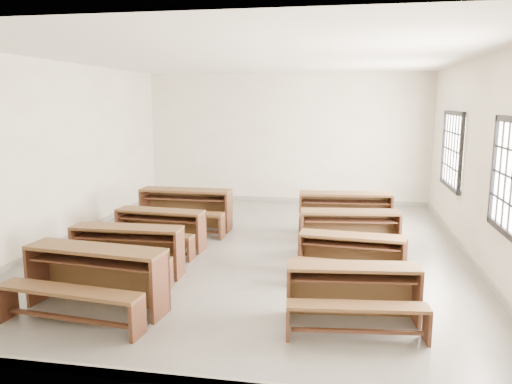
% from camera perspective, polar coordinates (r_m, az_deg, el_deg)
% --- Properties ---
extents(room, '(8.50, 8.50, 3.20)m').
position_cam_1_polar(room, '(8.27, 0.62, 7.80)').
color(room, slate).
rests_on(room, ground).
extents(desk_set_0, '(1.83, 1.09, 0.78)m').
position_cam_1_polar(desk_set_0, '(6.36, -18.05, -9.01)').
color(desk_set_0, brown).
rests_on(desk_set_0, ground).
extents(desk_set_1, '(1.63, 0.88, 0.72)m').
position_cam_1_polar(desk_set_1, '(7.50, -14.64, -6.17)').
color(desk_set_1, brown).
rests_on(desk_set_1, ground).
extents(desk_set_2, '(1.58, 0.91, 0.69)m').
position_cam_1_polar(desk_set_2, '(8.67, -11.00, -3.93)').
color(desk_set_2, brown).
rests_on(desk_set_2, ground).
extents(desk_set_3, '(1.80, 0.95, 0.81)m').
position_cam_1_polar(desk_set_3, '(9.91, -8.11, -1.65)').
color(desk_set_3, brown).
rests_on(desk_set_3, ground).
extents(desk_set_4, '(1.58, 0.94, 0.68)m').
position_cam_1_polar(desk_set_4, '(5.87, 10.99, -10.96)').
color(desk_set_4, brown).
rests_on(desk_set_4, ground).
extents(desk_set_5, '(1.52, 0.88, 0.66)m').
position_cam_1_polar(desk_set_5, '(7.19, 10.79, -7.03)').
color(desk_set_5, brown).
rests_on(desk_set_5, ground).
extents(desk_set_6, '(1.71, 1.02, 0.73)m').
position_cam_1_polar(desk_set_6, '(8.40, 10.69, -4.21)').
color(desk_set_6, brown).
rests_on(desk_set_6, ground).
extents(desk_set_7, '(1.82, 1.05, 0.79)m').
position_cam_1_polar(desk_set_7, '(9.68, 10.15, -2.06)').
color(desk_set_7, brown).
rests_on(desk_set_7, ground).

